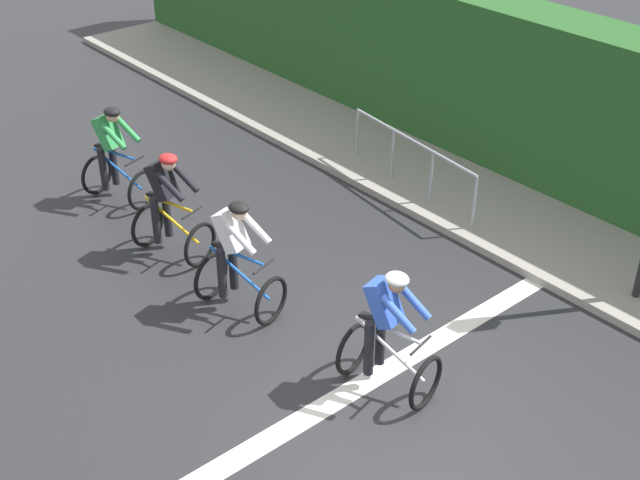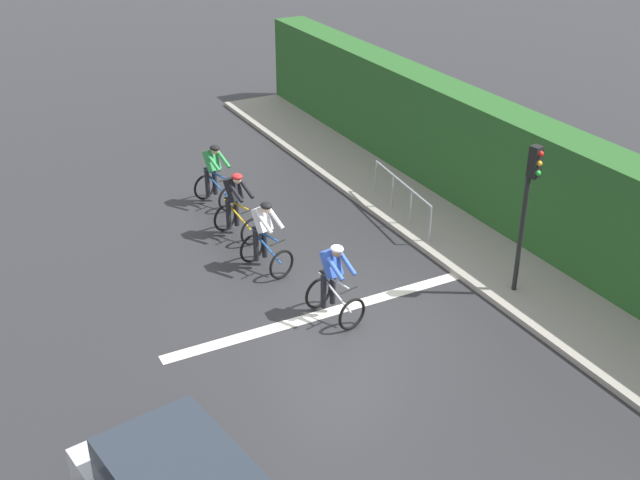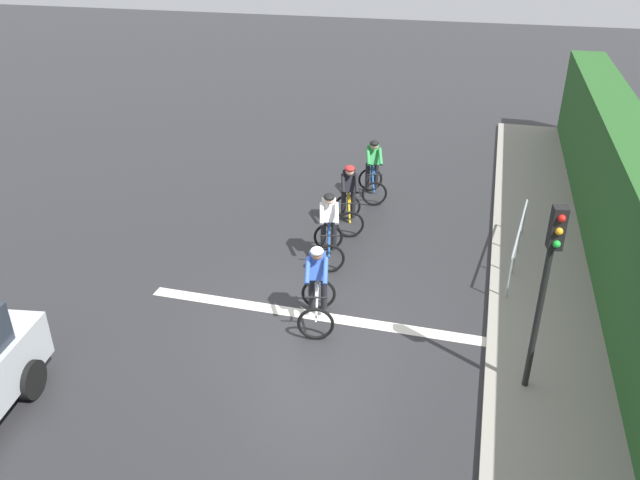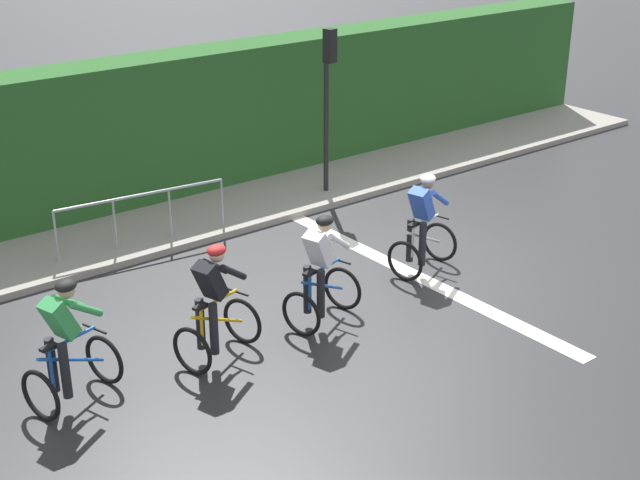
% 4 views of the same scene
% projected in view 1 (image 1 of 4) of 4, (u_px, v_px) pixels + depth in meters
% --- Properties ---
extents(ground_plane, '(80.00, 80.00, 0.00)m').
position_uv_depth(ground_plane, '(399.00, 398.00, 10.00)').
color(ground_plane, '#28282B').
extents(sidewalk_kerb, '(2.80, 24.25, 0.12)m').
position_uv_depth(sidewalk_kerb, '(512.00, 207.00, 13.79)').
color(sidewalk_kerb, gray).
rests_on(sidewalk_kerb, ground).
extents(stone_wall_low, '(0.44, 24.25, 0.54)m').
position_uv_depth(stone_wall_low, '(548.00, 178.00, 14.17)').
color(stone_wall_low, tan).
rests_on(stone_wall_low, ground).
extents(hedge_wall, '(1.10, 24.25, 2.84)m').
position_uv_depth(hedge_wall, '(569.00, 110.00, 13.73)').
color(hedge_wall, '#265623').
rests_on(hedge_wall, ground).
extents(road_marking_stop_line, '(7.00, 0.30, 0.01)m').
position_uv_depth(road_marking_stop_line, '(372.00, 378.00, 10.30)').
color(road_marking_stop_line, silver).
rests_on(road_marking_stop_line, ground).
extents(cyclist_lead, '(0.97, 1.23, 1.66)m').
position_uv_depth(cyclist_lead, '(114.00, 156.00, 13.69)').
color(cyclist_lead, black).
rests_on(cyclist_lead, ground).
extents(cyclist_second, '(0.96, 1.23, 1.66)m').
position_uv_depth(cyclist_second, '(168.00, 207.00, 12.28)').
color(cyclist_second, black).
rests_on(cyclist_second, ground).
extents(cyclist_mid, '(0.95, 1.22, 1.66)m').
position_uv_depth(cyclist_mid, '(236.00, 259.00, 11.11)').
color(cyclist_mid, black).
rests_on(cyclist_mid, ground).
extents(cyclist_fourth, '(0.89, 1.20, 1.66)m').
position_uv_depth(cyclist_fourth, '(387.00, 333.00, 9.77)').
color(cyclist_fourth, black).
rests_on(cyclist_fourth, ground).
extents(pedestrian_railing_kerbside, '(0.40, 3.05, 1.03)m').
position_uv_depth(pedestrian_railing_kerbside, '(412.00, 153.00, 13.84)').
color(pedestrian_railing_kerbside, '#999EA3').
rests_on(pedestrian_railing_kerbside, ground).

